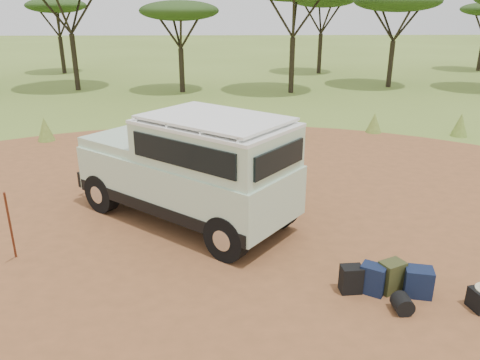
{
  "coord_description": "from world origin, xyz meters",
  "views": [
    {
      "loc": [
        0.41,
        -8.0,
        4.55
      ],
      "look_at": [
        0.7,
        1.44,
        1.0
      ],
      "focal_mm": 35.0,
      "sensor_mm": 36.0,
      "label": 1
    }
  ],
  "objects_px": {
    "safari_vehicle": "(191,170)",
    "backpack_olive": "(391,277)",
    "walking_staff": "(10,227)",
    "duffel_navy": "(418,282)",
    "backpack_black": "(351,279)",
    "backpack_navy": "(373,279)"
  },
  "relations": [
    {
      "from": "safari_vehicle",
      "to": "backpack_olive",
      "type": "bearing_deg",
      "value": -0.38
    },
    {
      "from": "walking_staff",
      "to": "duffel_navy",
      "type": "distance_m",
      "value": 7.2
    },
    {
      "from": "backpack_black",
      "to": "duffel_navy",
      "type": "relative_size",
      "value": 0.96
    },
    {
      "from": "walking_staff",
      "to": "backpack_navy",
      "type": "height_order",
      "value": "walking_staff"
    },
    {
      "from": "safari_vehicle",
      "to": "duffel_navy",
      "type": "xyz_separation_m",
      "value": [
        3.93,
        -3.0,
        -0.95
      ]
    },
    {
      "from": "backpack_navy",
      "to": "duffel_navy",
      "type": "distance_m",
      "value": 0.73
    },
    {
      "from": "safari_vehicle",
      "to": "duffel_navy",
      "type": "relative_size",
      "value": 10.39
    },
    {
      "from": "backpack_navy",
      "to": "duffel_navy",
      "type": "bearing_deg",
      "value": 24.72
    },
    {
      "from": "safari_vehicle",
      "to": "duffel_navy",
      "type": "bearing_deg",
      "value": 1.37
    },
    {
      "from": "backpack_black",
      "to": "backpack_olive",
      "type": "distance_m",
      "value": 0.68
    },
    {
      "from": "duffel_navy",
      "to": "backpack_olive",
      "type": "bearing_deg",
      "value": 174.58
    },
    {
      "from": "duffel_navy",
      "to": "backpack_black",
      "type": "bearing_deg",
      "value": -173.7
    },
    {
      "from": "safari_vehicle",
      "to": "backpack_black",
      "type": "height_order",
      "value": "safari_vehicle"
    },
    {
      "from": "backpack_navy",
      "to": "backpack_olive",
      "type": "bearing_deg",
      "value": 39.6
    },
    {
      "from": "backpack_olive",
      "to": "duffel_navy",
      "type": "bearing_deg",
      "value": -44.03
    },
    {
      "from": "backpack_olive",
      "to": "walking_staff",
      "type": "bearing_deg",
      "value": 145.44
    },
    {
      "from": "safari_vehicle",
      "to": "walking_staff",
      "type": "bearing_deg",
      "value": -111.52
    },
    {
      "from": "duffel_navy",
      "to": "backpack_navy",
      "type": "bearing_deg",
      "value": -174.07
    },
    {
      "from": "safari_vehicle",
      "to": "backpack_black",
      "type": "xyz_separation_m",
      "value": [
        2.84,
        -2.87,
        -0.96
      ]
    },
    {
      "from": "walking_staff",
      "to": "backpack_olive",
      "type": "height_order",
      "value": "walking_staff"
    },
    {
      "from": "walking_staff",
      "to": "backpack_olive",
      "type": "relative_size",
      "value": 3.02
    },
    {
      "from": "backpack_black",
      "to": "backpack_navy",
      "type": "bearing_deg",
      "value": -10.05
    }
  ]
}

